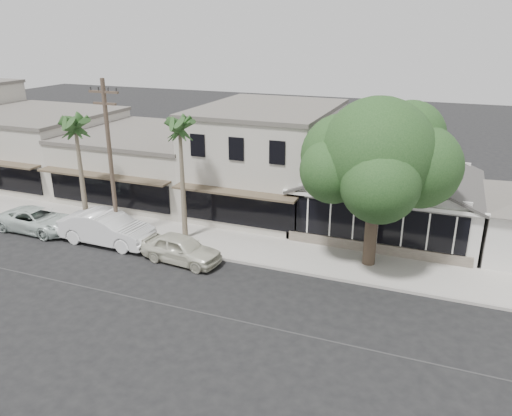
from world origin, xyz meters
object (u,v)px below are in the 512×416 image
at_px(car_2, 37,220).
at_px(shade_tree, 377,157).
at_px(car_1, 107,228).
at_px(car_0, 181,249).
at_px(utility_pole, 110,158).

distance_m(car_2, shade_tree, 19.84).
bearing_deg(car_1, car_0, -95.79).
distance_m(utility_pole, car_2, 6.66).
distance_m(car_1, car_2, 5.01).
relative_size(car_0, car_2, 0.87).
height_order(car_0, car_2, car_0).
xyz_separation_m(utility_pole, car_1, (-0.21, -0.63, -3.88)).
bearing_deg(car_2, utility_pole, -82.04).
xyz_separation_m(car_0, shade_tree, (9.01, 3.31, 4.89)).
bearing_deg(car_1, shade_tree, -78.34).
distance_m(car_0, shade_tree, 10.77).
height_order(car_0, shade_tree, shade_tree).
bearing_deg(utility_pole, car_1, -108.34).
relative_size(utility_pole, shade_tree, 1.05).
height_order(car_1, car_2, car_1).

